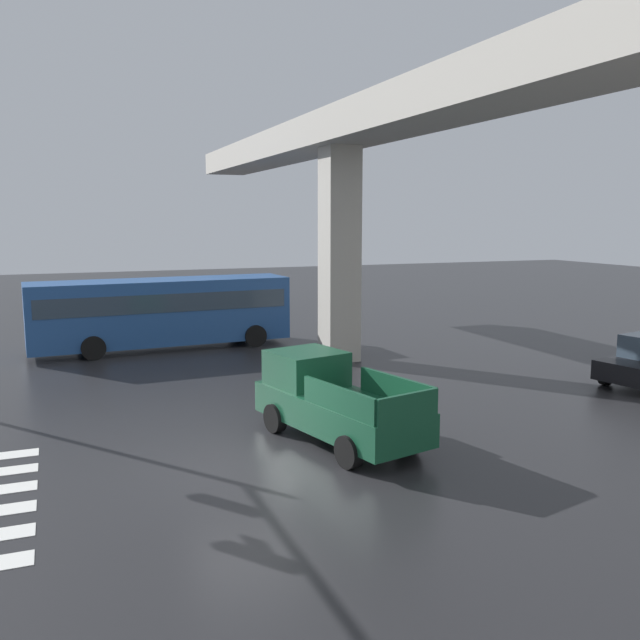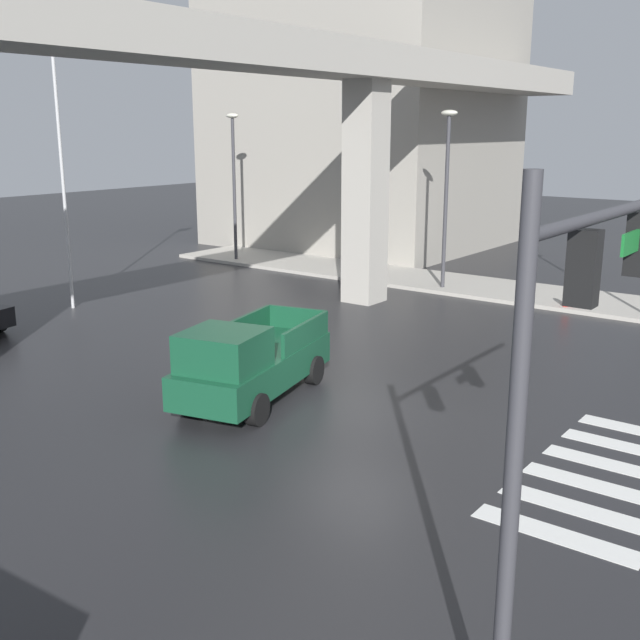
# 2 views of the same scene
# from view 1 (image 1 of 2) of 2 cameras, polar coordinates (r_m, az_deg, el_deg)

# --- Properties ---
(ground_plane) EXTENTS (120.00, 120.00, 0.00)m
(ground_plane) POSITION_cam_1_polar(r_m,az_deg,el_deg) (15.76, -6.11, -12.12)
(ground_plane) COLOR #232326
(elevated_overpass) EXTENTS (56.40, 2.41, 9.46)m
(elevated_overpass) POSITION_cam_1_polar(r_m,az_deg,el_deg) (17.84, 15.07, 16.72)
(elevated_overpass) COLOR #ADA89E
(elevated_overpass) RESTS_ON ground
(pickup_truck) EXTENTS (5.40, 3.03, 2.08)m
(pickup_truck) POSITION_cam_1_polar(r_m,az_deg,el_deg) (17.21, 1.01, -6.82)
(pickup_truck) COLOR #14472D
(pickup_truck) RESTS_ON ground
(city_bus) EXTENTS (3.18, 10.91, 2.99)m
(city_bus) POSITION_cam_1_polar(r_m,az_deg,el_deg) (29.68, -13.16, 0.91)
(city_bus) COLOR #234C8C
(city_bus) RESTS_ON ground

